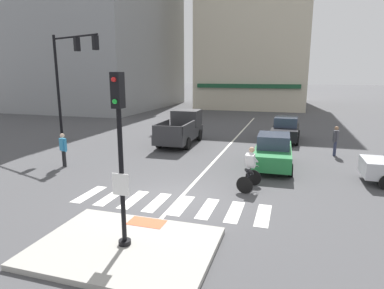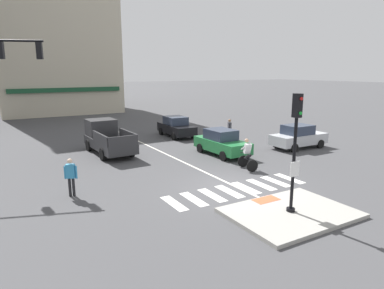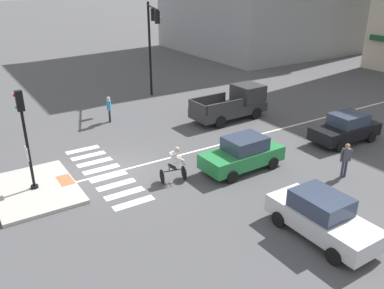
% 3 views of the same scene
% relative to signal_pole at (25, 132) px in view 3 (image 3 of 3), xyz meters
% --- Properties ---
extents(ground_plane, '(300.00, 300.00, 0.00)m').
position_rel_signal_pole_xyz_m(ground_plane, '(0.00, 3.61, -2.78)').
color(ground_plane, '#474749').
extents(traffic_island, '(4.60, 3.37, 0.15)m').
position_rel_signal_pole_xyz_m(traffic_island, '(0.00, 0.01, -2.71)').
color(traffic_island, '#A3A099').
rests_on(traffic_island, ground).
extents(tactile_pad_front, '(1.10, 0.60, 0.01)m').
position_rel_signal_pole_xyz_m(tactile_pad_front, '(0.00, 1.34, -2.63)').
color(tactile_pad_front, '#DB5B38').
rests_on(tactile_pad_front, traffic_island).
extents(signal_pole, '(0.44, 0.38, 4.36)m').
position_rel_signal_pole_xyz_m(signal_pole, '(0.00, 0.00, 0.00)').
color(signal_pole, black).
rests_on(signal_pole, traffic_island).
extents(crosswalk_stripe_a, '(0.44, 1.80, 0.01)m').
position_rel_signal_pole_xyz_m(crosswalk_stripe_a, '(-3.25, 3.21, -2.78)').
color(crosswalk_stripe_a, silver).
rests_on(crosswalk_stripe_a, ground).
extents(crosswalk_stripe_b, '(0.44, 1.80, 0.01)m').
position_rel_signal_pole_xyz_m(crosswalk_stripe_b, '(-2.32, 3.21, -2.78)').
color(crosswalk_stripe_b, silver).
rests_on(crosswalk_stripe_b, ground).
extents(crosswalk_stripe_c, '(0.44, 1.80, 0.01)m').
position_rel_signal_pole_xyz_m(crosswalk_stripe_c, '(-1.39, 3.21, -2.78)').
color(crosswalk_stripe_c, silver).
rests_on(crosswalk_stripe_c, ground).
extents(crosswalk_stripe_d, '(0.44, 1.80, 0.01)m').
position_rel_signal_pole_xyz_m(crosswalk_stripe_d, '(-0.46, 3.21, -2.78)').
color(crosswalk_stripe_d, silver).
rests_on(crosswalk_stripe_d, ground).
extents(crosswalk_stripe_e, '(0.44, 1.80, 0.01)m').
position_rel_signal_pole_xyz_m(crosswalk_stripe_e, '(0.46, 3.21, -2.78)').
color(crosswalk_stripe_e, silver).
rests_on(crosswalk_stripe_e, ground).
extents(crosswalk_stripe_f, '(0.44, 1.80, 0.01)m').
position_rel_signal_pole_xyz_m(crosswalk_stripe_f, '(1.39, 3.21, -2.78)').
color(crosswalk_stripe_f, silver).
rests_on(crosswalk_stripe_f, ground).
extents(crosswalk_stripe_g, '(0.44, 1.80, 0.01)m').
position_rel_signal_pole_xyz_m(crosswalk_stripe_g, '(2.32, 3.21, -2.78)').
color(crosswalk_stripe_g, silver).
rests_on(crosswalk_stripe_g, ground).
extents(crosswalk_stripe_h, '(0.44, 1.80, 0.01)m').
position_rel_signal_pole_xyz_m(crosswalk_stripe_h, '(3.25, 3.21, -2.78)').
color(crosswalk_stripe_h, silver).
rests_on(crosswalk_stripe_h, ground).
extents(lane_centre_line, '(0.14, 28.00, 0.01)m').
position_rel_signal_pole_xyz_m(lane_centre_line, '(0.18, 13.61, -2.78)').
color(lane_centre_line, silver).
rests_on(lane_centre_line, ground).
extents(traffic_light_mast, '(4.18, 1.60, 6.93)m').
position_rel_signal_pole_xyz_m(traffic_light_mast, '(-9.62, 10.90, 1.97)').
color(traffic_light_mast, black).
rests_on(traffic_light_mast, ground).
extents(car_green_eastbound_mid, '(1.92, 4.14, 1.64)m').
position_rel_signal_pole_xyz_m(car_green_eastbound_mid, '(3.18, 9.02, -1.97)').
color(car_green_eastbound_mid, '#237A3D').
rests_on(car_green_eastbound_mid, ground).
extents(car_silver_cross_right, '(4.10, 1.85, 1.64)m').
position_rel_signal_pole_xyz_m(car_silver_cross_right, '(8.92, 7.94, -1.97)').
color(car_silver_cross_right, silver).
rests_on(car_silver_cross_right, ground).
extents(car_black_eastbound_far, '(1.96, 4.16, 1.64)m').
position_rel_signal_pole_xyz_m(car_black_eastbound_far, '(3.60, 16.06, -1.97)').
color(car_black_eastbound_far, black).
rests_on(car_black_eastbound_far, ground).
extents(pickup_truck_charcoal_westbound_far, '(2.19, 5.16, 2.08)m').
position_rel_signal_pole_xyz_m(pickup_truck_charcoal_westbound_far, '(-2.96, 13.34, -1.81)').
color(pickup_truck_charcoal_westbound_far, '#2D2D30').
rests_on(pickup_truck_charcoal_westbound_far, ground).
extents(cyclist, '(0.87, 1.20, 1.68)m').
position_rel_signal_pole_xyz_m(cyclist, '(2.50, 5.62, -1.91)').
color(cyclist, black).
rests_on(cyclist, ground).
extents(pedestrian_at_curb_left, '(0.50, 0.36, 1.67)m').
position_rel_signal_pole_xyz_m(pedestrian_at_curb_left, '(-6.66, 6.16, -1.80)').
color(pedestrian_at_curb_left, black).
rests_on(pedestrian_at_curb_left, ground).
extents(pedestrian_waiting_far_side, '(0.34, 0.52, 1.67)m').
position_rel_signal_pole_xyz_m(pedestrian_waiting_far_side, '(6.36, 12.50, -1.80)').
color(pedestrian_waiting_far_side, '#2D334C').
rests_on(pedestrian_waiting_far_side, ground).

